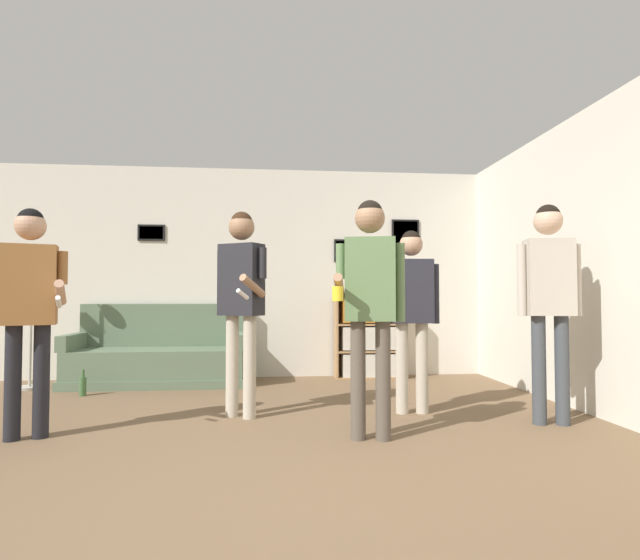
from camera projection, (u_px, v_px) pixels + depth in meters
name	position (u px, v px, depth m)	size (l,w,h in m)	color
ground_plane	(244.00, 508.00, 2.42)	(20.00, 20.00, 0.00)	brown
wall_back	(262.00, 272.00, 6.49)	(8.19, 0.08, 2.70)	silver
wall_right	(566.00, 263.00, 4.75)	(0.06, 6.41, 2.70)	silver
couch	(160.00, 358.00, 5.93)	(2.06, 0.80, 0.94)	#5B7056
bookshelf	(370.00, 338.00, 6.38)	(0.90, 0.30, 1.02)	#A87F51
floor_lamp	(32.00, 293.00, 5.61)	(0.45, 0.28, 1.51)	#ADA89E
person_player_foreground_left	(29.00, 296.00, 3.63)	(0.56, 0.42, 1.68)	black
person_player_foreground_center	(241.00, 289.00, 4.29)	(0.44, 0.61, 1.77)	#B7AD99
person_watcher_holding_cup	(370.00, 291.00, 3.61)	(0.55, 0.41, 1.73)	brown
person_spectator_near_bookshelf	(412.00, 301.00, 4.44)	(0.50, 0.22, 1.62)	#B7AD99
person_spectator_far_right	(549.00, 287.00, 4.05)	(0.49, 0.27, 1.78)	#3D4247
bottle_on_floor	(83.00, 386.00, 5.18)	(0.07, 0.07, 0.27)	#3D6638
drinking_cup	(370.00, 294.00, 6.40)	(0.09, 0.09, 0.10)	blue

